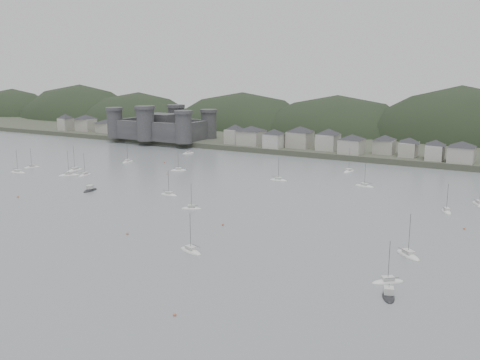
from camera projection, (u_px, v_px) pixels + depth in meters
The scene contains 10 objects.
ground at pixel (96, 254), 134.82m from camera, with size 900.00×900.00×0.00m, color slate.
far_shore_land at pixel (388, 133), 384.87m from camera, with size 900.00×250.00×3.00m, color #383D2D.
forested_ridge at pixel (385, 156), 363.40m from camera, with size 851.55×103.94×102.57m.
castle at pixel (161, 126), 343.72m from camera, with size 66.00×43.00×20.00m.
waterfront_town at pixel (433, 147), 263.97m from camera, with size 451.48×28.46×12.92m.
sailboat_lead at pixel (364, 186), 213.57m from camera, with size 8.30×3.53×11.01m.
moored_fleet at pixel (180, 195), 199.02m from camera, with size 231.85×178.42×12.60m.
motor_launch_near at pixel (388, 296), 109.08m from camera, with size 4.65×7.43×3.69m.
motor_launch_far at pixel (90, 190), 206.11m from camera, with size 4.07×8.20×3.88m.
mooring_buoys at pixel (183, 206), 181.65m from camera, with size 151.28×136.65×0.70m.
Camera 1 is at (96.24, -92.39, 46.28)m, focal length 39.08 mm.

